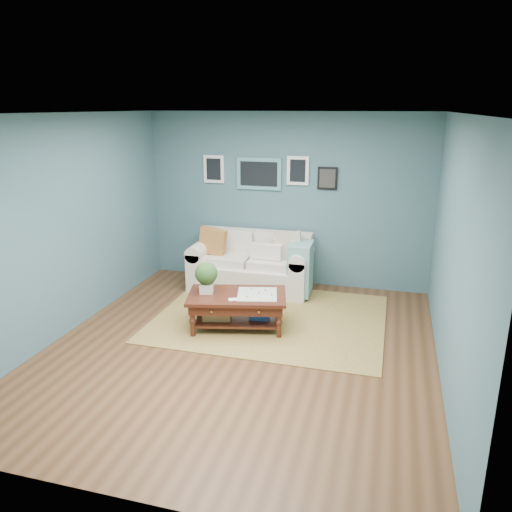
% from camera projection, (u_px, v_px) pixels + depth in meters
% --- Properties ---
extents(room_shell, '(5.00, 5.02, 2.70)m').
position_uv_depth(room_shell, '(240.00, 237.00, 5.61)').
color(room_shell, brown).
rests_on(room_shell, ground).
extents(area_rug, '(3.03, 2.43, 0.01)m').
position_uv_depth(area_rug, '(270.00, 318.00, 6.79)').
color(area_rug, brown).
rests_on(area_rug, ground).
extents(loveseat, '(1.90, 0.86, 0.98)m').
position_uv_depth(loveseat, '(256.00, 264.00, 7.79)').
color(loveseat, white).
rests_on(loveseat, ground).
extents(coffee_table, '(1.38, 1.00, 0.87)m').
position_uv_depth(coffee_table, '(232.00, 300.00, 6.40)').
color(coffee_table, '#37150C').
rests_on(coffee_table, ground).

